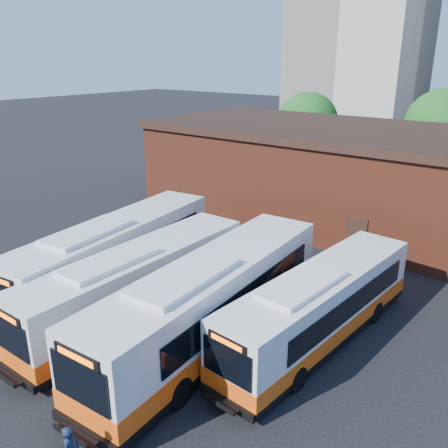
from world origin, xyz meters
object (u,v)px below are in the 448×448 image
Objects in this scene: bus_mideast at (211,306)px; bus_west at (115,257)px; bus_east at (319,310)px; bus_midwest at (138,287)px.

bus_west is at bearing 168.42° from bus_mideast.
bus_midwest is at bearing -151.71° from bus_east.
bus_mideast reaches higher than bus_midwest.
bus_midwest reaches higher than bus_east.
bus_midwest is 3.75m from bus_mideast.
bus_midwest is 1.05× the size of bus_east.
bus_mideast is (6.90, -0.94, 0.07)m from bus_west.
bus_midwest is 0.90× the size of bus_mideast.
bus_west is 1.07× the size of bus_midwest.
bus_mideast is 4.29m from bus_east.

